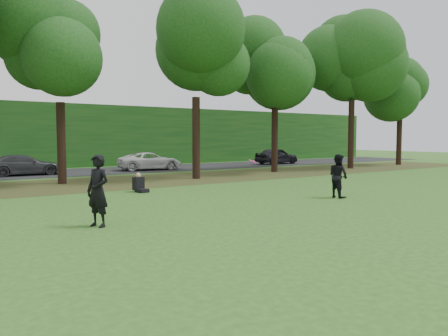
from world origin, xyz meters
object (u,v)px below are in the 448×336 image
Objects in this scene: frisbee at (253,161)px; seated_person at (139,185)px; player_right at (338,176)px; player_left at (98,191)px.

frisbee reaches higher than seated_person.
player_right is 8.32m from seated_person.
frisbee is at bearing -86.86° from seated_person.
player_left is 2.29× the size of seated_person.
seated_person is (-1.23, 6.25, -1.25)m from frisbee.
frisbee is (5.18, -0.04, 0.61)m from player_left.
player_left reaches higher than seated_person.
player_left is 7.38m from seated_person.
player_left is at bearing 179.56° from frisbee.
player_right is 6.04× the size of frisbee.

